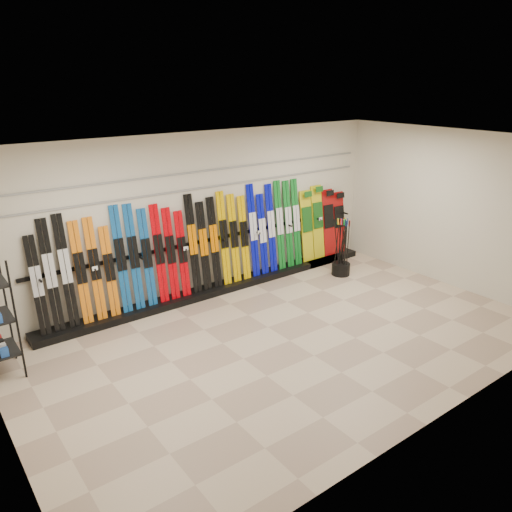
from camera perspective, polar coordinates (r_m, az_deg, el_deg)
floor at (r=7.92m, az=3.88°, el=-9.63°), size 8.00×8.00×0.00m
back_wall at (r=9.25m, az=-6.02°, el=4.75°), size 8.00×0.00×8.00m
right_wall at (r=10.27m, az=21.40°, el=5.01°), size 0.00×5.00×5.00m
ceiling at (r=6.96m, az=4.46°, el=12.45°), size 8.00×8.00×0.00m
ski_rack_base at (r=9.65m, az=-3.89°, el=-3.58°), size 8.00×0.40×0.12m
skis at (r=9.07m, az=-7.73°, el=0.93°), size 5.36×0.27×1.83m
snowboards at (r=11.04m, az=7.66°, el=3.72°), size 1.27×0.24×1.58m
pole_bin at (r=10.51m, az=9.66°, el=-1.46°), size 0.38×0.38×0.25m
ski_poles at (r=10.33m, az=9.82°, el=1.02°), size 0.29×0.30×1.18m
slatwall_rail_0 at (r=9.12m, az=-6.06°, el=7.76°), size 7.60×0.02×0.03m
slatwall_rail_1 at (r=9.06m, az=-6.13°, el=9.62°), size 7.60×0.02×0.03m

